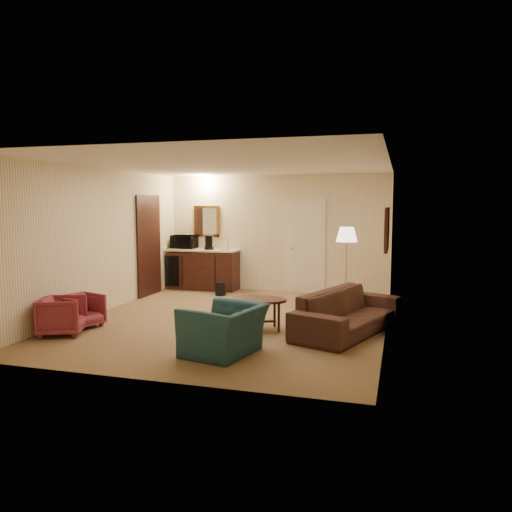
% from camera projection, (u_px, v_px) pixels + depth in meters
% --- Properties ---
extents(ground, '(6.00, 6.00, 0.00)m').
position_uv_depth(ground, '(233.00, 320.00, 8.42)').
color(ground, brown).
rests_on(ground, ground).
extents(room_walls, '(5.02, 6.01, 2.61)m').
position_uv_depth(room_walls, '(241.00, 217.00, 9.00)').
color(room_walls, '#F9E9BB').
rests_on(room_walls, ground).
extents(wetbar_cabinet, '(1.64, 0.58, 0.92)m').
position_uv_depth(wetbar_cabinet, '(203.00, 269.00, 11.43)').
color(wetbar_cabinet, '#371911').
rests_on(wetbar_cabinet, ground).
extents(sofa, '(1.36, 2.28, 0.86)m').
position_uv_depth(sofa, '(348.00, 305.00, 7.56)').
color(sofa, black).
rests_on(sofa, ground).
extents(teal_armchair, '(0.85, 1.11, 0.86)m').
position_uv_depth(teal_armchair, '(224.00, 322.00, 6.47)').
color(teal_armchair, '#1B3E45').
rests_on(teal_armchair, ground).
extents(rose_chair_near, '(0.69, 0.71, 0.59)m').
position_uv_depth(rose_chair_near, '(81.00, 309.00, 7.89)').
color(rose_chair_near, maroon).
rests_on(rose_chair_near, ground).
extents(rose_chair_far, '(0.77, 0.79, 0.63)m').
position_uv_depth(rose_chair_far, '(62.00, 314.00, 7.46)').
color(rose_chair_far, maroon).
rests_on(rose_chair_far, ground).
extents(coffee_table, '(1.04, 0.90, 0.50)m').
position_uv_depth(coffee_table, '(259.00, 314.00, 7.73)').
color(coffee_table, black).
rests_on(coffee_table, ground).
extents(floor_lamp, '(0.43, 0.43, 1.53)m').
position_uv_depth(floor_lamp, '(346.00, 267.00, 9.48)').
color(floor_lamp, gold).
rests_on(floor_lamp, ground).
extents(waste_bin, '(0.24, 0.24, 0.29)m').
position_uv_depth(waste_bin, '(220.00, 289.00, 10.68)').
color(waste_bin, black).
rests_on(waste_bin, ground).
extents(microwave, '(0.56, 0.31, 0.38)m').
position_uv_depth(microwave, '(184.00, 240.00, 11.57)').
color(microwave, black).
rests_on(microwave, wetbar_cabinet).
extents(coffee_maker, '(0.17, 0.17, 0.32)m').
position_uv_depth(coffee_maker, '(209.00, 243.00, 11.28)').
color(coffee_maker, black).
rests_on(coffee_maker, wetbar_cabinet).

